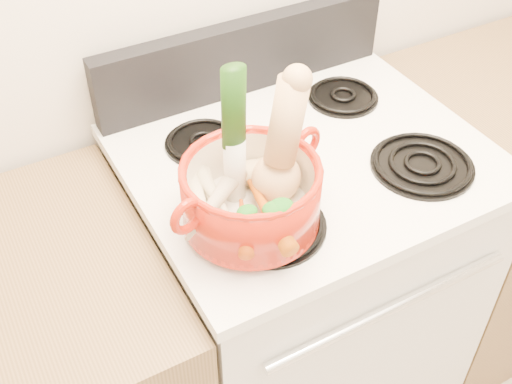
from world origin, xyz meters
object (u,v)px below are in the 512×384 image
dutch_oven (251,195)px  leek (234,134)px  stove_body (298,293)px  squash (277,143)px

dutch_oven → leek: 0.12m
dutch_oven → leek: bearing=84.0°
stove_body → dutch_oven: 0.63m
stove_body → squash: (-0.16, -0.13, 0.66)m
dutch_oven → squash: bearing=-2.2°
squash → stove_body: bearing=18.9°
stove_body → squash: bearing=-141.2°
dutch_oven → leek: size_ratio=0.87×
leek → dutch_oven: bearing=-81.2°
squash → leek: size_ratio=0.84×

